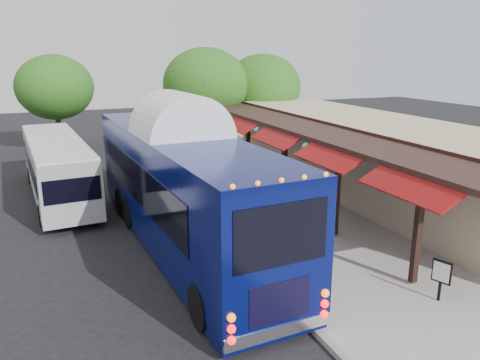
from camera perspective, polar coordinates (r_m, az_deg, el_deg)
name	(u,v)px	position (r m, az deg, el deg)	size (l,w,h in m)	color
ground	(238,255)	(15.85, -0.24, -9.18)	(90.00, 90.00, 0.00)	black
sidewalk	(308,202)	(21.27, 8.25, -2.65)	(10.00, 40.00, 0.15)	#9E9B93
curb	(203,216)	(19.34, -4.56, -4.38)	(0.20, 40.00, 0.16)	gray
station_shelter	(372,157)	(22.68, 15.83, 2.69)	(8.15, 20.00, 3.60)	tan
coach_bus	(182,184)	(15.94, -7.05, -0.44)	(3.58, 13.38, 4.24)	#060D4F
city_bus	(57,165)	(23.14, -21.41, 1.67)	(3.05, 10.52, 2.79)	gray
ped_a	(281,239)	(14.56, 5.05, -7.21)	(0.63, 0.41, 1.72)	black
ped_b	(247,204)	(17.97, 0.90, -2.91)	(0.78, 0.61, 1.61)	black
ped_c	(218,155)	(26.11, -2.65, 3.06)	(1.05, 0.44, 1.79)	black
ped_d	(192,155)	(26.55, -5.91, 3.04)	(1.06, 0.61, 1.64)	black
sign_board	(441,274)	(13.64, 23.34, -10.45)	(0.22, 0.51, 1.15)	black
tree_left	(206,84)	(30.27, -4.20, 11.54)	(5.40, 5.40, 6.91)	#382314
tree_mid	(223,85)	(35.55, -2.10, 11.46)	(4.93, 4.93, 6.31)	#382314
tree_right	(263,87)	(32.04, 2.76, 11.28)	(5.08, 5.08, 6.51)	#382314
tree_far	(55,87)	(34.07, -21.64, 10.45)	(5.06, 5.06, 6.48)	#382314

